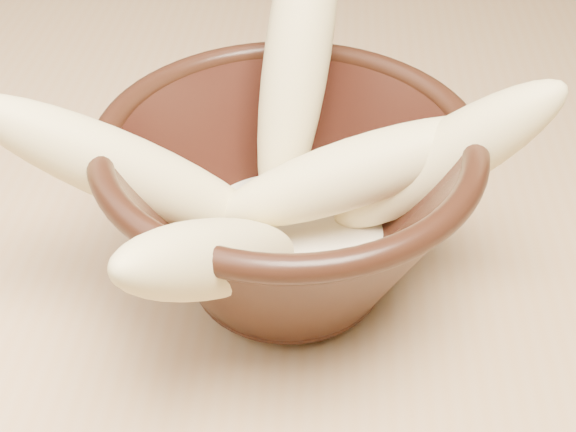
{
  "coord_description": "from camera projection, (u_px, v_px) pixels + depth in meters",
  "views": [
    {
      "loc": [
        0.21,
        -0.44,
        1.12
      ],
      "look_at": [
        0.18,
        -0.06,
        0.81
      ],
      "focal_mm": 50.0,
      "sensor_mm": 36.0,
      "label": 1
    }
  ],
  "objects": [
    {
      "name": "banana_right",
      "position": [
        442.0,
        159.0,
        0.46
      ],
      "size": [
        0.15,
        0.04,
        0.14
      ],
      "primitive_type": "ellipsoid",
      "rotation": [
        0.85,
        0.0,
        1.55
      ],
      "color": "#E4D387",
      "rests_on": "bowl"
    },
    {
      "name": "banana_across",
      "position": [
        356.0,
        172.0,
        0.47
      ],
      "size": [
        0.18,
        0.08,
        0.09
      ],
      "primitive_type": "ellipsoid",
      "rotation": [
        1.29,
        0.0,
        1.8
      ],
      "color": "#E4D387",
      "rests_on": "bowl"
    },
    {
      "name": "banana_upright",
      "position": [
        298.0,
        49.0,
        0.49
      ],
      "size": [
        0.07,
        0.16,
        0.2
      ],
      "primitive_type": "ellipsoid",
      "rotation": [
        0.58,
        0.0,
        2.95
      ],
      "color": "#E4D387",
      "rests_on": "bowl"
    },
    {
      "name": "bowl",
      "position": [
        288.0,
        203.0,
        0.48
      ],
      "size": [
        0.22,
        0.22,
        0.12
      ],
      "rotation": [
        0.0,
        0.0,
        0.17
      ],
      "color": "black",
      "rests_on": "table"
    },
    {
      "name": "banana_front",
      "position": [
        216.0,
        258.0,
        0.41
      ],
      "size": [
        0.11,
        0.16,
        0.13
      ],
      "primitive_type": "ellipsoid",
      "rotation": [
        0.97,
        0.0,
        -0.47
      ],
      "color": "#E4D387",
      "rests_on": "bowl"
    },
    {
      "name": "table",
      "position": [
        65.0,
        288.0,
        0.63
      ],
      "size": [
        1.2,
        0.8,
        0.75
      ],
      "color": "tan",
      "rests_on": "ground"
    },
    {
      "name": "banana_left",
      "position": [
        130.0,
        172.0,
        0.45
      ],
      "size": [
        0.19,
        0.07,
        0.14
      ],
      "primitive_type": "ellipsoid",
      "rotation": [
        0.98,
        0.0,
        -1.39
      ],
      "color": "#E4D387",
      "rests_on": "bowl"
    },
    {
      "name": "milk_puddle",
      "position": [
        288.0,
        240.0,
        0.5
      ],
      "size": [
        0.13,
        0.13,
        0.02
      ],
      "primitive_type": "cylinder",
      "color": "beige",
      "rests_on": "bowl"
    }
  ]
}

